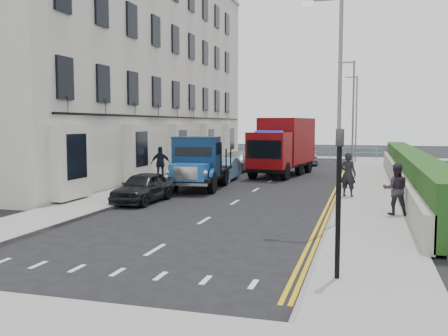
{
  "coord_description": "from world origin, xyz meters",
  "views": [
    {
      "loc": [
        5.09,
        -17.48,
        3.2
      ],
      "look_at": [
        -0.45,
        1.96,
        1.4
      ],
      "focal_mm": 40.0,
      "sensor_mm": 36.0,
      "label": 1
    }
  ],
  "objects_px": {
    "lamp_mid": "(351,111)",
    "red_lorry": "(284,145)",
    "lamp_far": "(355,114)",
    "lamp_near": "(335,97)",
    "parked_car_front": "(143,187)",
    "bedford_lorry": "(197,166)",
    "pedestrian_east_near": "(348,174)"
  },
  "relations": [
    {
      "from": "parked_car_front",
      "to": "bedford_lorry",
      "type": "bearing_deg",
      "value": 78.99
    },
    {
      "from": "lamp_far",
      "to": "red_lorry",
      "type": "relative_size",
      "value": 0.99
    },
    {
      "from": "bedford_lorry",
      "to": "pedestrian_east_near",
      "type": "relative_size",
      "value": 2.94
    },
    {
      "from": "lamp_far",
      "to": "red_lorry",
      "type": "height_order",
      "value": "lamp_far"
    },
    {
      "from": "parked_car_front",
      "to": "red_lorry",
      "type": "bearing_deg",
      "value": 74.97
    },
    {
      "from": "pedestrian_east_near",
      "to": "lamp_far",
      "type": "bearing_deg",
      "value": -70.77
    },
    {
      "from": "red_lorry",
      "to": "parked_car_front",
      "type": "height_order",
      "value": "red_lorry"
    },
    {
      "from": "lamp_far",
      "to": "pedestrian_east_near",
      "type": "distance_m",
      "value": 20.04
    },
    {
      "from": "red_lorry",
      "to": "lamp_near",
      "type": "bearing_deg",
      "value": -66.68
    },
    {
      "from": "lamp_near",
      "to": "lamp_far",
      "type": "bearing_deg",
      "value": 90.0
    },
    {
      "from": "lamp_mid",
      "to": "bedford_lorry",
      "type": "distance_m",
      "value": 11.61
    },
    {
      "from": "lamp_mid",
      "to": "red_lorry",
      "type": "relative_size",
      "value": 0.99
    },
    {
      "from": "lamp_far",
      "to": "parked_car_front",
      "type": "distance_m",
      "value": 24.51
    },
    {
      "from": "lamp_near",
      "to": "red_lorry",
      "type": "distance_m",
      "value": 15.91
    },
    {
      "from": "lamp_near",
      "to": "pedestrian_east_near",
      "type": "bearing_deg",
      "value": 87.94
    },
    {
      "from": "lamp_near",
      "to": "bedford_lorry",
      "type": "bearing_deg",
      "value": 134.1
    },
    {
      "from": "bedford_lorry",
      "to": "red_lorry",
      "type": "bearing_deg",
      "value": 66.34
    },
    {
      "from": "lamp_far",
      "to": "bedford_lorry",
      "type": "xyz_separation_m",
      "value": [
        -6.83,
        -18.95,
        -2.83
      ]
    },
    {
      "from": "lamp_far",
      "to": "pedestrian_east_near",
      "type": "relative_size",
      "value": 3.73
    },
    {
      "from": "bedford_lorry",
      "to": "red_lorry",
      "type": "xyz_separation_m",
      "value": [
        2.84,
        8.2,
        0.72
      ]
    },
    {
      "from": "lamp_near",
      "to": "lamp_mid",
      "type": "bearing_deg",
      "value": 90.0
    },
    {
      "from": "lamp_far",
      "to": "lamp_near",
      "type": "bearing_deg",
      "value": -90.0
    },
    {
      "from": "bedford_lorry",
      "to": "pedestrian_east_near",
      "type": "height_order",
      "value": "bedford_lorry"
    },
    {
      "from": "lamp_far",
      "to": "red_lorry",
      "type": "bearing_deg",
      "value": -110.4
    },
    {
      "from": "lamp_near",
      "to": "lamp_far",
      "type": "height_order",
      "value": "same"
    },
    {
      "from": "lamp_far",
      "to": "parked_car_front",
      "type": "height_order",
      "value": "lamp_far"
    },
    {
      "from": "pedestrian_east_near",
      "to": "red_lorry",
      "type": "bearing_deg",
      "value": -46.47
    },
    {
      "from": "parked_car_front",
      "to": "pedestrian_east_near",
      "type": "bearing_deg",
      "value": 23.8
    },
    {
      "from": "red_lorry",
      "to": "lamp_far",
      "type": "bearing_deg",
      "value": 78.23
    },
    {
      "from": "bedford_lorry",
      "to": "red_lorry",
      "type": "relative_size",
      "value": 0.78
    },
    {
      "from": "parked_car_front",
      "to": "lamp_far",
      "type": "bearing_deg",
      "value": 73.44
    },
    {
      "from": "lamp_near",
      "to": "parked_car_front",
      "type": "xyz_separation_m",
      "value": [
        -7.78,
        3.0,
        -3.38
      ]
    }
  ]
}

